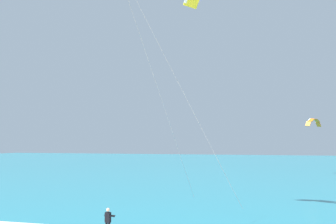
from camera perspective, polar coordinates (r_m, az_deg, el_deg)
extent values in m
cube|color=teal|center=(77.73, 6.81, -9.36)|extent=(200.00, 120.00, 0.20)
cube|color=black|center=(20.71, -10.63, -17.91)|extent=(0.38, 0.27, 0.60)
sphere|color=beige|center=(20.62, -10.61, -16.72)|extent=(0.22, 0.22, 0.22)
cylinder|color=black|center=(20.93, -10.76, -17.63)|extent=(0.20, 0.51, 0.22)
cylinder|color=black|center=(20.72, -9.93, -17.77)|extent=(0.20, 0.51, 0.22)
cylinder|color=black|center=(21.00, -9.97, -17.61)|extent=(0.54, 0.16, 0.04)
cube|color=#3F3F42|center=(20.85, -10.43, -18.45)|extent=(0.14, 0.11, 0.10)
cylinder|color=#B2B2B7|center=(21.52, 1.86, 5.21)|extent=(8.05, 3.75, 16.84)
cylinder|color=#B2B2B7|center=(23.81, -1.83, 4.19)|extent=(4.16, 7.61, 16.84)
cube|color=orange|center=(59.56, 23.66, -1.93)|extent=(1.02, 0.89, 0.90)
cube|color=white|center=(59.72, 23.38, -1.86)|extent=(0.45, 0.51, 0.78)
cube|color=orange|center=(60.20, 24.07, -1.33)|extent=(1.15, 1.12, 0.64)
cube|color=white|center=(60.37, 23.79, -1.26)|extent=(0.60, 0.71, 0.50)
cube|color=orange|center=(61.05, 24.52, -1.14)|extent=(1.18, 1.20, 0.24)
cube|color=white|center=(61.21, 24.25, -1.07)|extent=(0.66, 0.77, 0.10)
cube|color=orange|center=(61.91, 24.92, -1.39)|extent=(1.11, 1.18, 0.64)
cube|color=white|center=(62.07, 24.65, -1.32)|extent=(0.61, 0.71, 0.50)
cube|color=orange|center=(62.59, 25.17, -2.01)|extent=(0.92, 1.02, 0.90)
cube|color=white|center=(62.75, 24.90, -1.94)|extent=(0.45, 0.52, 0.78)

